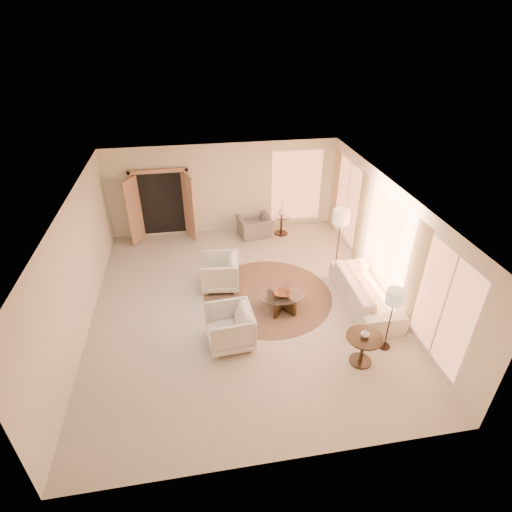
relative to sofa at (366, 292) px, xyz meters
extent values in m
cube|color=beige|center=(-2.90, 0.46, -0.37)|extent=(7.00, 8.00, 0.02)
cube|color=white|center=(-2.90, 0.46, 2.44)|extent=(7.00, 8.00, 0.02)
cube|color=#ECE5C9|center=(-2.90, 4.46, 1.04)|extent=(7.00, 0.04, 2.80)
cube|color=#ECE5C9|center=(-2.90, -3.54, 1.04)|extent=(7.00, 0.04, 2.80)
cube|color=#ECE5C9|center=(-6.40, 0.46, 1.04)|extent=(0.04, 8.00, 2.80)
cube|color=#ECE5C9|center=(0.60, 0.46, 1.04)|extent=(0.04, 8.00, 2.80)
cube|color=tan|center=(-4.80, 4.35, 0.72)|extent=(1.80, 0.12, 2.16)
cube|color=tan|center=(-5.60, 4.08, 0.67)|extent=(0.35, 0.66, 2.00)
cube|color=tan|center=(-4.00, 4.08, 0.67)|extent=(0.35, 0.66, 2.00)
cylinder|color=#3E2A1F|center=(-2.23, 0.70, -0.36)|extent=(3.63, 3.63, 0.01)
imported|color=white|center=(0.00, 0.00, 0.00)|extent=(1.00, 2.49, 0.72)
imported|color=white|center=(-3.35, 1.32, 0.11)|extent=(0.96, 1.01, 0.95)
imported|color=white|center=(-3.33, -0.79, 0.11)|extent=(0.93, 0.99, 0.95)
imported|color=gray|center=(-2.04, 3.86, 0.07)|extent=(1.08, 0.80, 0.86)
cube|color=black|center=(-2.01, 0.15, -0.17)|extent=(0.56, 0.72, 0.38)
cube|color=black|center=(-2.01, 0.15, -0.17)|extent=(0.53, 0.75, 0.38)
cylinder|color=white|center=(-2.01, 0.15, 0.04)|extent=(1.16, 1.16, 0.02)
cylinder|color=black|center=(-0.80, -1.76, -0.35)|extent=(0.44, 0.44, 0.03)
cylinder|color=black|center=(-0.80, -1.76, -0.03)|extent=(0.07, 0.07, 0.64)
cylinder|color=black|center=(-0.80, -1.76, 0.29)|extent=(0.71, 0.71, 0.03)
cylinder|color=black|center=(-1.19, 3.86, -0.35)|extent=(0.42, 0.42, 0.03)
cylinder|color=black|center=(-1.19, 3.86, -0.05)|extent=(0.06, 0.06, 0.61)
cylinder|color=white|center=(-1.19, 3.86, 0.26)|extent=(0.55, 0.55, 0.03)
cylinder|color=black|center=(-0.18, 1.57, -0.35)|extent=(0.30, 0.30, 0.03)
cylinder|color=black|center=(-0.18, 1.57, 0.40)|extent=(0.03, 0.03, 1.52)
cylinder|color=beige|center=(-0.18, 1.57, 1.24)|extent=(0.43, 0.43, 0.37)
cylinder|color=black|center=(-0.14, -1.45, -0.35)|extent=(0.25, 0.25, 0.03)
cylinder|color=black|center=(-0.14, -1.45, 0.26)|extent=(0.03, 0.03, 1.25)
cylinder|color=beige|center=(-0.14, -1.45, 0.96)|extent=(0.36, 0.36, 0.30)
imported|color=brown|center=(-2.01, 0.15, 0.10)|extent=(0.45, 0.45, 0.09)
imported|color=white|center=(-0.80, -1.76, 0.39)|extent=(0.22, 0.22, 0.18)
imported|color=white|center=(-1.19, 3.86, 0.39)|extent=(0.31, 0.31, 0.24)
camera|label=1|loc=(-3.84, -7.10, 5.68)|focal=28.00mm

